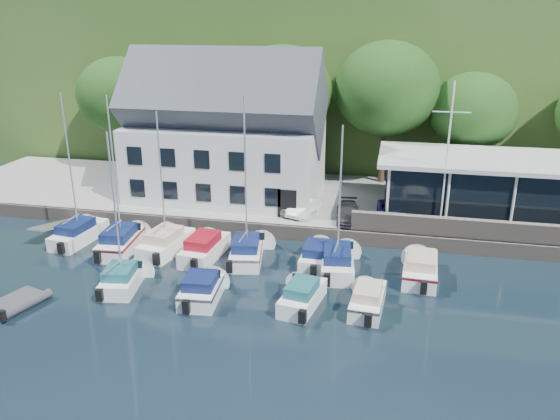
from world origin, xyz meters
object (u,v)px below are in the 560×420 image
at_px(boat_r1_1, 115,178).
at_px(harbor_building, 226,140).
at_px(car_white, 304,206).
at_px(car_dgrey, 348,212).
at_px(boat_r2_3, 303,293).
at_px(boat_r1_0, 71,175).
at_px(boat_r1_5, 318,253).
at_px(boat_r2_4, 368,297).
at_px(boat_r2_2, 202,287).
at_px(boat_r1_2, 161,179).
at_px(boat_r1_4, 246,189).
at_px(boat_r2_1, 116,218).
at_px(boat_r1_7, 420,265).
at_px(car_silver, 291,204).
at_px(boat_r1_3, 205,246).
at_px(boat_r1_6, 340,194).
at_px(club_pavilion, 474,186).
at_px(flagpole, 447,158).
at_px(dinghy_1, 14,302).
at_px(car_blue, 392,211).

bearing_deg(boat_r1_1, harbor_building, 59.97).
relative_size(car_white, car_dgrey, 0.90).
bearing_deg(boat_r1_1, boat_r2_3, -26.20).
height_order(boat_r1_0, boat_r1_5, boat_r1_0).
bearing_deg(harbor_building, boat_r2_4, -49.45).
relative_size(boat_r1_0, boat_r2_2, 1.87).
distance_m(harbor_building, car_dgrey, 10.95).
xyz_separation_m(car_dgrey, boat_r2_2, (-6.60, -10.78, -0.82)).
xyz_separation_m(boat_r1_2, boat_r1_4, (5.29, -0.02, -0.26)).
distance_m(harbor_building, boat_r2_1, 14.22).
xyz_separation_m(car_white, boat_r1_7, (7.80, -6.37, -0.79)).
xyz_separation_m(car_silver, boat_r2_2, (-2.52, -11.62, -0.83)).
height_order(boat_r1_0, boat_r1_1, boat_r1_1).
bearing_deg(boat_r1_2, boat_r2_3, -17.95).
xyz_separation_m(car_dgrey, boat_r2_4, (2.00, -9.99, -0.86)).
relative_size(car_dgrey, boat_r1_0, 0.41).
xyz_separation_m(boat_r1_3, boat_r1_6, (8.22, -0.14, 3.94)).
height_order(boat_r1_4, boat_r1_6, boat_r1_6).
relative_size(car_white, boat_r1_5, 0.62).
height_order(car_silver, boat_r1_4, boat_r1_4).
distance_m(club_pavilion, flagpole, 4.87).
height_order(boat_r1_2, dinghy_1, boat_r1_2).
distance_m(flagpole, boat_r2_3, 13.50).
xyz_separation_m(flagpole, boat_r1_3, (-14.27, -5.53, -4.96)).
xyz_separation_m(club_pavilion, boat_r1_6, (-8.39, -8.98, 1.67)).
xyz_separation_m(boat_r1_5, boat_r2_3, (-0.07, -5.10, 0.01)).
bearing_deg(boat_r1_2, boat_r1_3, 2.94).
bearing_deg(boat_r1_5, boat_r1_0, -179.72).
xyz_separation_m(flagpole, dinghy_1, (-21.70, -13.54, -5.38)).
distance_m(boat_r1_0, boat_r2_3, 17.18).
distance_m(flagpole, boat_r1_6, 8.35).
bearing_deg(flagpole, boat_r2_3, -125.95).
relative_size(boat_r1_1, boat_r1_2, 1.00).
height_order(boat_r1_1, boat_r2_2, boat_r1_1).
bearing_deg(boat_r2_3, boat_r1_2, 162.78).
relative_size(boat_r1_0, boat_r1_4, 1.00).
distance_m(boat_r1_2, boat_r1_4, 5.30).
height_order(boat_r1_0, boat_r1_4, boat_r1_0).
bearing_deg(boat_r2_3, harbor_building, 130.61).
xyz_separation_m(car_dgrey, boat_r1_5, (-1.24, -5.26, -0.84)).
bearing_deg(car_dgrey, boat_r1_5, -108.90).
xyz_separation_m(car_blue, boat_r2_1, (-14.24, -11.26, 2.51)).
distance_m(boat_r1_6, dinghy_1, 18.05).
bearing_deg(boat_r1_7, boat_r2_3, -139.96).
distance_m(club_pavilion, car_blue, 6.10).
bearing_deg(boat_r1_3, car_silver, 62.62).
distance_m(boat_r1_6, boat_r2_2, 9.13).
bearing_deg(club_pavilion, boat_r1_3, -151.95).
relative_size(car_silver, flagpole, 0.35).
relative_size(boat_r1_4, boat_r2_4, 1.74).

